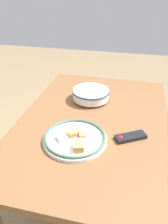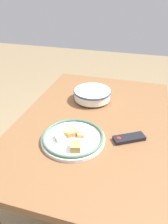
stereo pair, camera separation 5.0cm
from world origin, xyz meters
TOP-DOWN VIEW (x-y plane):
  - ground_plane at (0.00, 0.00)m, footprint 8.00×8.00m
  - dining_table at (0.00, 0.00)m, footprint 1.24×0.84m
  - noodle_bowl at (-0.22, -0.07)m, footprint 0.24×0.24m
  - food_plate at (0.21, -0.05)m, footprint 0.32×0.32m
  - tv_remote at (0.13, 0.21)m, footprint 0.13×0.17m

SIDE VIEW (x-z plane):
  - ground_plane at x=0.00m, z-range 0.00..0.00m
  - dining_table at x=0.00m, z-range 0.29..1.06m
  - tv_remote at x=0.13m, z-range 0.77..0.79m
  - food_plate at x=0.21m, z-range 0.76..0.81m
  - noodle_bowl at x=-0.22m, z-range 0.78..0.85m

